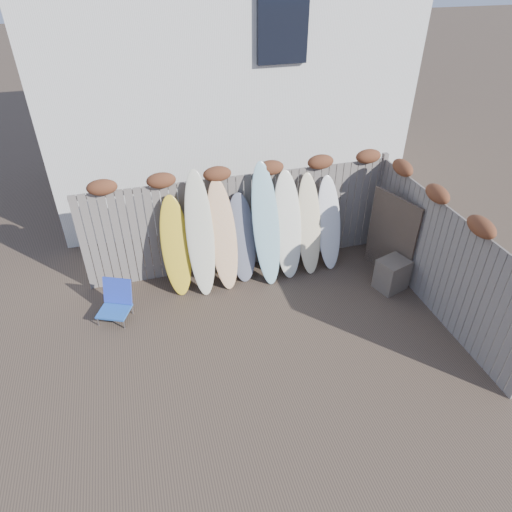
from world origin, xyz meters
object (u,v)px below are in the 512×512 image
object	(u,v)px
wooden_crate	(392,274)
surfboard_0	(176,247)
lattice_panel	(391,236)
beach_chair	(116,301)

from	to	relation	value
wooden_crate	surfboard_0	xyz separation A→B (m)	(-3.91, 1.13, 0.61)
lattice_panel	wooden_crate	bearing A→B (deg)	-126.95
beach_chair	surfboard_0	distance (m)	1.43
beach_chair	wooden_crate	size ratio (longest dim) A/B	1.14
beach_chair	surfboard_0	bearing A→B (deg)	23.73
beach_chair	lattice_panel	xyz separation A→B (m)	(5.27, -0.11, 0.52)
wooden_crate	surfboard_0	distance (m)	4.11
beach_chair	wooden_crate	world-z (taller)	beach_chair
beach_chair	wooden_crate	bearing A→B (deg)	-6.84
beach_chair	lattice_panel	distance (m)	5.29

